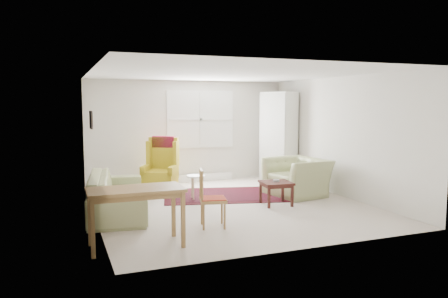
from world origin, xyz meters
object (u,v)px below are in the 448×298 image
object	(u,v)px
desk	(136,218)
desk_chair	(213,198)
sofa	(117,186)
armchair	(297,173)
stool	(196,187)
wingback_chair	(160,164)
cabinet	(279,137)
coffee_table	(276,193)

from	to	relation	value
desk	desk_chair	size ratio (longest dim) A/B	1.39
sofa	armchair	xyz separation A→B (m)	(3.77, 0.18, -0.01)
stool	desk	world-z (taller)	desk
armchair	wingback_chair	bearing A→B (deg)	-127.50
desk	stool	bearing A→B (deg)	57.15
wingback_chair	cabinet	bearing A→B (deg)	33.34
desk	sofa	bearing A→B (deg)	90.00
wingback_chair	sofa	bearing A→B (deg)	-96.71
coffee_table	sofa	bearing A→B (deg)	170.96
sofa	wingback_chair	distance (m)	1.96
sofa	cabinet	xyz separation A→B (m)	(4.20, 1.83, 0.63)
armchair	desk	size ratio (longest dim) A/B	0.94
stool	wingback_chair	bearing A→B (deg)	115.92
sofa	desk	distance (m)	1.98
stool	cabinet	distance (m)	2.99
armchair	cabinet	size ratio (longest dim) A/B	0.54
stool	desk	distance (m)	3.03
wingback_chair	coffee_table	xyz separation A→B (m)	(1.79, -2.06, -0.38)
wingback_chair	desk	world-z (taller)	wingback_chair
wingback_chair	desk	distance (m)	3.75
wingback_chair	desk_chair	distance (m)	3.06
desk_chair	stool	bearing A→B (deg)	3.35
armchair	coffee_table	size ratio (longest dim) A/B	2.16
armchair	sofa	bearing A→B (deg)	-96.52
wingback_chair	coffee_table	distance (m)	2.76
desk_chair	desk	bearing A→B (deg)	125.18
desk	coffee_table	bearing A→B (deg)	27.29
armchair	wingback_chair	xyz separation A→B (m)	(-2.63, 1.42, 0.14)
armchair	stool	size ratio (longest dim) A/B	2.42
sofa	desk	bearing A→B (deg)	-172.51
desk	cabinet	bearing A→B (deg)	42.24
stool	desk_chair	bearing A→B (deg)	-99.79
wingback_chair	stool	xyz separation A→B (m)	(0.50, -1.03, -0.36)
desk_chair	wingback_chair	bearing A→B (deg)	16.02
armchair	desk	world-z (taller)	armchair
sofa	armchair	size ratio (longest dim) A/B	1.99
stool	cabinet	world-z (taller)	cabinet
cabinet	desk	world-z (taller)	cabinet
sofa	desk	world-z (taller)	sofa
cabinet	desk_chair	size ratio (longest dim) A/B	2.41
wingback_chair	desk_chair	xyz separation A→B (m)	(0.15, -3.05, -0.14)
wingback_chair	coffee_table	world-z (taller)	wingback_chair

